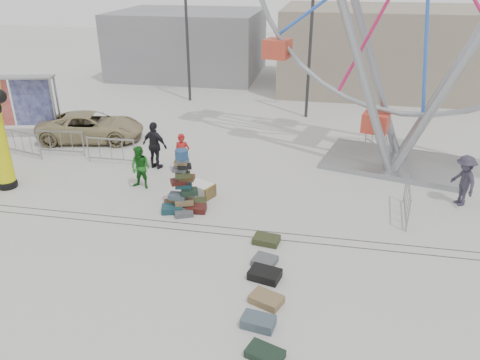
% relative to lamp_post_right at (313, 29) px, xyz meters
% --- Properties ---
extents(ground, '(90.00, 90.00, 0.00)m').
position_rel_lamp_post_right_xyz_m(ground, '(-3.09, -13.00, -4.48)').
color(ground, '#9E9E99').
rests_on(ground, ground).
extents(track_line_near, '(40.00, 0.04, 0.01)m').
position_rel_lamp_post_right_xyz_m(track_line_near, '(-3.09, -12.40, -4.48)').
color(track_line_near, '#47443F').
rests_on(track_line_near, ground).
extents(track_line_far, '(40.00, 0.04, 0.01)m').
position_rel_lamp_post_right_xyz_m(track_line_far, '(-3.09, -12.00, -4.48)').
color(track_line_far, '#47443F').
rests_on(track_line_far, ground).
extents(building_right, '(12.00, 8.00, 5.00)m').
position_rel_lamp_post_right_xyz_m(building_right, '(3.91, 7.00, -1.98)').
color(building_right, gray).
rests_on(building_right, ground).
extents(building_left, '(10.00, 8.00, 4.40)m').
position_rel_lamp_post_right_xyz_m(building_left, '(-9.09, 9.00, -2.28)').
color(building_left, gray).
rests_on(building_left, ground).
extents(lamp_post_right, '(1.41, 0.25, 8.00)m').
position_rel_lamp_post_right_xyz_m(lamp_post_right, '(0.00, 0.00, 0.00)').
color(lamp_post_right, '#2D2D30').
rests_on(lamp_post_right, ground).
extents(lamp_post_left, '(1.41, 0.25, 8.00)m').
position_rel_lamp_post_right_xyz_m(lamp_post_left, '(-7.00, 2.00, 0.00)').
color(lamp_post_left, '#2D2D30').
rests_on(lamp_post_left, ground).
extents(suitcase_tower, '(1.57, 1.38, 2.15)m').
position_rel_lamp_post_right_xyz_m(suitcase_tower, '(-3.46, -11.09, -3.88)').
color(suitcase_tower, '#173D45').
rests_on(suitcase_tower, ground).
extents(banner_scaffold, '(4.11, 1.60, 2.94)m').
position_rel_lamp_post_right_xyz_m(banner_scaffold, '(-13.03, -6.00, -2.27)').
color(banner_scaffold, gray).
rests_on(banner_scaffold, ground).
extents(steamer_trunk, '(1.15, 0.95, 0.47)m').
position_rel_lamp_post_right_xyz_m(steamer_trunk, '(-3.21, -10.00, -4.25)').
color(steamer_trunk, silver).
rests_on(steamer_trunk, ground).
extents(row_case_0, '(0.82, 0.63, 0.20)m').
position_rel_lamp_post_right_xyz_m(row_case_0, '(-0.48, -12.62, -4.38)').
color(row_case_0, '#30371B').
rests_on(row_case_0, ground).
extents(row_case_1, '(0.75, 0.71, 0.17)m').
position_rel_lamp_post_right_xyz_m(row_case_1, '(-0.38, -13.66, -4.39)').
color(row_case_1, '#515257').
rests_on(row_case_1, ground).
extents(row_case_2, '(0.92, 0.73, 0.24)m').
position_rel_lamp_post_right_xyz_m(row_case_2, '(-0.29, -14.32, -4.36)').
color(row_case_2, black).
rests_on(row_case_2, ground).
extents(row_case_3, '(0.91, 0.78, 0.20)m').
position_rel_lamp_post_right_xyz_m(row_case_3, '(-0.12, -15.27, -4.38)').
color(row_case_3, olive).
rests_on(row_case_3, ground).
extents(row_case_4, '(0.82, 0.58, 0.24)m').
position_rel_lamp_post_right_xyz_m(row_case_4, '(-0.19, -16.11, -4.36)').
color(row_case_4, '#40515C').
rests_on(row_case_4, ground).
extents(row_case_5, '(0.89, 0.71, 0.18)m').
position_rel_lamp_post_right_xyz_m(row_case_5, '(0.09, -16.99, -4.39)').
color(row_case_5, black).
rests_on(row_case_5, ground).
extents(barricade_dummy_a, '(1.96, 0.61, 1.10)m').
position_rel_lamp_post_right_xyz_m(barricade_dummy_a, '(-11.54, -7.80, -3.93)').
color(barricade_dummy_a, gray).
rests_on(barricade_dummy_a, ground).
extents(barricade_dummy_b, '(2.00, 0.19, 1.10)m').
position_rel_lamp_post_right_xyz_m(barricade_dummy_b, '(-10.02, -7.39, -3.93)').
color(barricade_dummy_b, gray).
rests_on(barricade_dummy_b, ground).
extents(barricade_dummy_c, '(2.00, 0.14, 1.10)m').
position_rel_lamp_post_right_xyz_m(barricade_dummy_c, '(-7.53, -7.84, -3.93)').
color(barricade_dummy_c, gray).
rests_on(barricade_dummy_c, ground).
extents(barricade_wheel_front, '(0.26, 2.00, 1.10)m').
position_rel_lamp_post_right_xyz_m(barricade_wheel_front, '(3.73, -10.19, -3.93)').
color(barricade_wheel_front, gray).
rests_on(barricade_wheel_front, ground).
extents(barricade_wheel_back, '(1.05, 1.80, 1.10)m').
position_rel_lamp_post_right_xyz_m(barricade_wheel_back, '(3.32, -4.23, -3.93)').
color(barricade_wheel_back, gray).
rests_on(barricade_wheel_back, ground).
extents(pedestrian_red, '(0.64, 0.46, 1.65)m').
position_rel_lamp_post_right_xyz_m(pedestrian_red, '(-4.34, -8.36, -3.66)').
color(pedestrian_red, maroon).
rests_on(pedestrian_red, ground).
extents(pedestrian_green, '(0.87, 0.73, 1.59)m').
position_rel_lamp_post_right_xyz_m(pedestrian_green, '(-5.46, -9.79, -3.69)').
color(pedestrian_green, '#175E18').
rests_on(pedestrian_green, ground).
extents(pedestrian_black, '(1.21, 0.79, 1.92)m').
position_rel_lamp_post_right_xyz_m(pedestrian_black, '(-5.57, -7.98, -3.52)').
color(pedestrian_black, black).
rests_on(pedestrian_black, ground).
extents(pedestrian_grey, '(1.00, 1.30, 1.78)m').
position_rel_lamp_post_right_xyz_m(pedestrian_grey, '(5.65, -8.98, -3.59)').
color(pedestrian_grey, '#2B2836').
rests_on(pedestrian_grey, ground).
extents(parked_suv, '(5.02, 3.02, 1.30)m').
position_rel_lamp_post_right_xyz_m(parked_suv, '(-9.59, -5.46, -3.83)').
color(parked_suv, '#9A8B63').
rests_on(parked_suv, ground).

